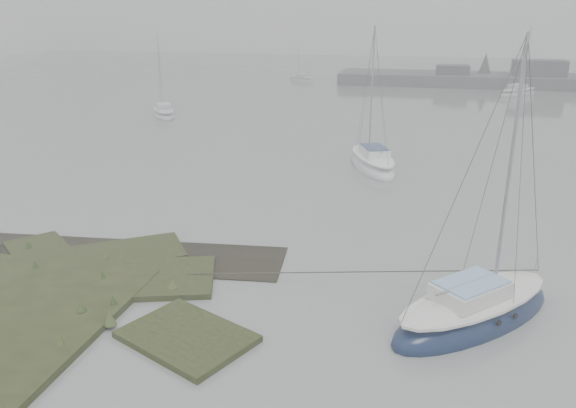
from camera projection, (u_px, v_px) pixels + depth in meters
The scene contains 6 objects.
ground at pixel (335, 130), 44.01m from camera, with size 160.00×160.00×0.00m, color slate.
sailboat_main at pixel (474, 313), 16.68m from camera, with size 5.90×5.99×8.93m.
sailboat_white at pixel (372, 163), 33.14m from camera, with size 4.17×6.47×8.69m.
sailboat_far_a at pixel (164, 114), 49.56m from camera, with size 4.26×5.39×7.44m.
sailboat_far_b at pixel (518, 93), 61.95m from camera, with size 5.25×5.44×8.04m.
sailboat_far_c at pixel (301, 80), 74.85m from camera, with size 4.36×3.52×6.05m.
Camera 1 is at (6.42, -13.20, 8.76)m, focal length 35.00 mm.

